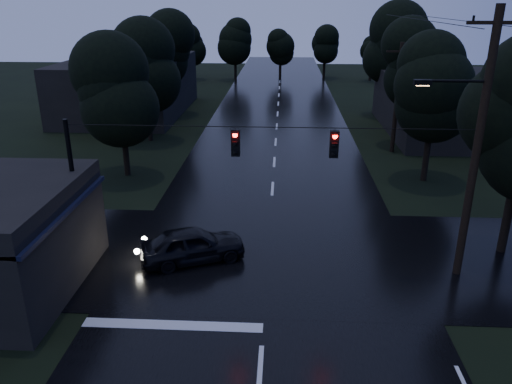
# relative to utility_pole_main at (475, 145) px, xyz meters

# --- Properties ---
(main_road) EXTENTS (12.00, 120.00, 0.02)m
(main_road) POSITION_rel_utility_pole_main_xyz_m (-7.41, 19.00, -5.26)
(main_road) COLOR black
(main_road) RESTS_ON ground
(cross_street) EXTENTS (60.00, 9.00, 0.02)m
(cross_street) POSITION_rel_utility_pole_main_xyz_m (-7.41, 1.00, -5.26)
(cross_street) COLOR black
(cross_street) RESTS_ON ground
(building_far_right) EXTENTS (10.00, 14.00, 4.40)m
(building_far_right) POSITION_rel_utility_pole_main_xyz_m (6.59, 23.00, -3.06)
(building_far_right) COLOR black
(building_far_right) RESTS_ON ground
(building_far_left) EXTENTS (10.00, 16.00, 5.00)m
(building_far_left) POSITION_rel_utility_pole_main_xyz_m (-21.41, 29.00, -2.76)
(building_far_left) COLOR black
(building_far_left) RESTS_ON ground
(utility_pole_main) EXTENTS (3.50, 0.30, 10.00)m
(utility_pole_main) POSITION_rel_utility_pole_main_xyz_m (0.00, 0.00, 0.00)
(utility_pole_main) COLOR black
(utility_pole_main) RESTS_ON ground
(utility_pole_far) EXTENTS (2.00, 0.30, 7.50)m
(utility_pole_far) POSITION_rel_utility_pole_main_xyz_m (0.89, 17.00, -1.38)
(utility_pole_far) COLOR black
(utility_pole_far) RESTS_ON ground
(anchor_pole_left) EXTENTS (0.18, 0.18, 6.00)m
(anchor_pole_left) POSITION_rel_utility_pole_main_xyz_m (-14.91, 0.00, -2.26)
(anchor_pole_left) COLOR black
(anchor_pole_left) RESTS_ON ground
(span_signals) EXTENTS (15.00, 0.37, 1.12)m
(span_signals) POSITION_rel_utility_pole_main_xyz_m (-6.85, -0.01, -0.01)
(span_signals) COLOR black
(span_signals) RESTS_ON ground
(tree_left_a) EXTENTS (3.92, 3.92, 8.26)m
(tree_left_a) POSITION_rel_utility_pole_main_xyz_m (-16.41, 11.00, -0.02)
(tree_left_a) COLOR black
(tree_left_a) RESTS_ON ground
(tree_left_b) EXTENTS (4.20, 4.20, 8.85)m
(tree_left_b) POSITION_rel_utility_pole_main_xyz_m (-17.01, 19.00, 0.36)
(tree_left_b) COLOR black
(tree_left_b) RESTS_ON ground
(tree_left_c) EXTENTS (4.48, 4.48, 9.44)m
(tree_left_c) POSITION_rel_utility_pole_main_xyz_m (-17.61, 29.00, 0.74)
(tree_left_c) COLOR black
(tree_left_c) RESTS_ON ground
(tree_right_a) EXTENTS (4.20, 4.20, 8.85)m
(tree_right_a) POSITION_rel_utility_pole_main_xyz_m (1.59, 11.00, 0.36)
(tree_right_a) COLOR black
(tree_right_a) RESTS_ON ground
(tree_right_b) EXTENTS (4.48, 4.48, 9.44)m
(tree_right_b) POSITION_rel_utility_pole_main_xyz_m (2.19, 19.00, 0.74)
(tree_right_b) COLOR black
(tree_right_b) RESTS_ON ground
(tree_right_c) EXTENTS (4.76, 4.76, 10.03)m
(tree_right_c) POSITION_rel_utility_pole_main_xyz_m (2.79, 29.00, 1.11)
(tree_right_c) COLOR black
(tree_right_c) RESTS_ON ground
(car) EXTENTS (4.61, 3.20, 1.46)m
(car) POSITION_rel_utility_pole_main_xyz_m (-10.49, 0.46, -4.53)
(car) COLOR black
(car) RESTS_ON ground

